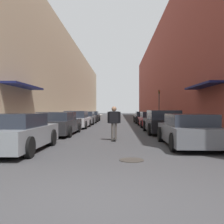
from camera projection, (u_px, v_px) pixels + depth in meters
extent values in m
plane|color=#38383A|center=(116.00, 122.00, 29.89)|extent=(142.67, 142.67, 0.00)
cube|color=gray|center=(82.00, 119.00, 36.52)|extent=(1.80, 64.85, 0.12)
cube|color=gray|center=(151.00, 119.00, 36.23)|extent=(1.80, 64.85, 0.12)
cube|color=tan|center=(63.00, 82.00, 36.54)|extent=(4.00, 64.85, 11.01)
cube|color=#141947|center=(24.00, 86.00, 15.43)|extent=(1.00, 4.80, 0.12)
cube|color=brown|center=(171.00, 73.00, 36.08)|extent=(4.00, 64.85, 13.49)
cube|color=#141947|center=(203.00, 86.00, 15.12)|extent=(1.00, 4.80, 0.12)
cube|color=gray|center=(18.00, 136.00, 8.77)|extent=(1.82, 4.21, 0.67)
cube|color=#232833|center=(16.00, 120.00, 8.56)|extent=(1.59, 2.20, 0.46)
cylinder|color=black|center=(10.00, 137.00, 10.10)|extent=(0.18, 0.65, 0.65)
cylinder|color=black|center=(52.00, 137.00, 10.05)|extent=(0.18, 0.65, 0.65)
cylinder|color=black|center=(29.00, 147.00, 7.46)|extent=(0.18, 0.65, 0.65)
cube|color=#232326|center=(58.00, 126.00, 14.41)|extent=(1.99, 4.79, 0.67)
cube|color=#232833|center=(57.00, 116.00, 14.16)|extent=(1.72, 2.50, 0.47)
cylinder|color=black|center=(49.00, 127.00, 15.91)|extent=(0.18, 0.62, 0.62)
cylinder|color=black|center=(79.00, 127.00, 15.86)|extent=(0.18, 0.62, 0.62)
cylinder|color=black|center=(34.00, 131.00, 12.96)|extent=(0.18, 0.62, 0.62)
cylinder|color=black|center=(69.00, 132.00, 12.91)|extent=(0.18, 0.62, 0.62)
cube|color=#B7B7BC|center=(77.00, 122.00, 19.65)|extent=(1.80, 4.06, 0.64)
cube|color=#232833|center=(76.00, 114.00, 19.44)|extent=(1.57, 2.12, 0.53)
cylinder|color=black|center=(69.00, 123.00, 20.93)|extent=(0.18, 0.62, 0.62)
cylinder|color=black|center=(90.00, 123.00, 20.88)|extent=(0.18, 0.62, 0.62)
cylinder|color=black|center=(62.00, 125.00, 18.42)|extent=(0.18, 0.62, 0.62)
cylinder|color=black|center=(86.00, 125.00, 18.37)|extent=(0.18, 0.62, 0.62)
cube|color=#515459|center=(85.00, 119.00, 24.80)|extent=(1.87, 4.69, 0.62)
cube|color=#232833|center=(85.00, 114.00, 24.56)|extent=(1.63, 2.44, 0.45)
cylinder|color=black|center=(79.00, 120.00, 26.27)|extent=(0.18, 0.68, 0.68)
cylinder|color=black|center=(96.00, 120.00, 26.22)|extent=(0.18, 0.68, 0.68)
cylinder|color=black|center=(74.00, 121.00, 23.38)|extent=(0.18, 0.68, 0.68)
cylinder|color=black|center=(93.00, 121.00, 23.32)|extent=(0.18, 0.68, 0.68)
cube|color=black|center=(92.00, 117.00, 30.31)|extent=(1.83, 3.94, 0.65)
cube|color=#232833|center=(91.00, 113.00, 30.11)|extent=(1.58, 2.06, 0.40)
cylinder|color=black|center=(86.00, 118.00, 31.55)|extent=(0.18, 0.69, 0.69)
cylinder|color=black|center=(99.00, 118.00, 31.50)|extent=(0.18, 0.69, 0.69)
cylinder|color=black|center=(83.00, 119.00, 29.13)|extent=(0.18, 0.69, 0.69)
cylinder|color=black|center=(98.00, 119.00, 29.08)|extent=(0.18, 0.69, 0.69)
cube|color=#515459|center=(188.00, 133.00, 9.88)|extent=(1.89, 4.37, 0.65)
cube|color=#232833|center=(190.00, 120.00, 9.66)|extent=(1.63, 2.29, 0.45)
cylinder|color=black|center=(160.00, 134.00, 11.25)|extent=(0.18, 0.66, 0.66)
cylinder|color=black|center=(200.00, 134.00, 11.20)|extent=(0.18, 0.66, 0.66)
cylinder|color=black|center=(173.00, 142.00, 8.57)|extent=(0.18, 0.66, 0.66)
cube|color=black|center=(162.00, 124.00, 15.32)|extent=(1.95, 4.61, 0.68)
cube|color=#232833|center=(163.00, 115.00, 15.08)|extent=(1.71, 2.40, 0.53)
cylinder|color=black|center=(145.00, 126.00, 16.78)|extent=(0.18, 0.70, 0.70)
cylinder|color=black|center=(173.00, 126.00, 16.72)|extent=(0.18, 0.70, 0.70)
cylinder|color=black|center=(150.00, 129.00, 13.92)|extent=(0.18, 0.70, 0.70)
cylinder|color=black|center=(184.00, 129.00, 13.87)|extent=(0.18, 0.70, 0.70)
cube|color=maroon|center=(150.00, 121.00, 21.10)|extent=(1.74, 4.69, 0.60)
cube|color=#232833|center=(150.00, 115.00, 20.86)|extent=(1.52, 2.44, 0.50)
cylinder|color=black|center=(139.00, 122.00, 22.57)|extent=(0.18, 0.60, 0.60)
cylinder|color=black|center=(157.00, 122.00, 22.53)|extent=(0.18, 0.60, 0.60)
cylinder|color=black|center=(142.00, 124.00, 19.67)|extent=(0.18, 0.60, 0.60)
cylinder|color=black|center=(163.00, 124.00, 19.62)|extent=(0.18, 0.60, 0.60)
cube|color=black|center=(144.00, 118.00, 26.79)|extent=(2.04, 4.74, 0.59)
cube|color=#232833|center=(144.00, 114.00, 26.55)|extent=(1.75, 2.48, 0.45)
cylinder|color=black|center=(134.00, 119.00, 28.27)|extent=(0.18, 0.70, 0.70)
cylinder|color=black|center=(151.00, 119.00, 28.22)|extent=(0.18, 0.70, 0.70)
cylinder|color=black|center=(136.00, 120.00, 25.36)|extent=(0.18, 0.70, 0.70)
cylinder|color=black|center=(155.00, 120.00, 25.31)|extent=(0.18, 0.70, 0.70)
cube|color=black|center=(114.00, 139.00, 11.64)|extent=(0.20, 0.78, 0.02)
cylinder|color=beige|center=(113.00, 139.00, 11.90)|extent=(0.03, 0.06, 0.06)
cylinder|color=beige|center=(116.00, 139.00, 11.89)|extent=(0.03, 0.06, 0.06)
cylinder|color=beige|center=(112.00, 141.00, 11.40)|extent=(0.03, 0.06, 0.06)
cylinder|color=beige|center=(116.00, 141.00, 11.39)|extent=(0.03, 0.06, 0.06)
cylinder|color=#47423D|center=(112.00, 131.00, 11.64)|extent=(0.11, 0.11, 0.73)
cylinder|color=#47423D|center=(116.00, 131.00, 11.64)|extent=(0.11, 0.11, 0.73)
cube|color=black|center=(114.00, 117.00, 11.63)|extent=(0.44, 0.20, 0.56)
sphere|color=#8C664C|center=(114.00, 109.00, 11.63)|extent=(0.23, 0.23, 0.23)
cylinder|color=black|center=(108.00, 117.00, 11.64)|extent=(0.09, 0.09, 0.53)
cylinder|color=black|center=(120.00, 117.00, 11.63)|extent=(0.09, 0.09, 0.53)
cylinder|color=#332D28|center=(132.00, 160.00, 7.13)|extent=(0.70, 0.70, 0.02)
cylinder|color=#2D2D2D|center=(159.00, 105.00, 29.72)|extent=(0.10, 0.10, 3.66)
cube|color=#332D0F|center=(159.00, 92.00, 29.71)|extent=(0.16, 0.16, 0.45)
sphere|color=red|center=(159.00, 91.00, 29.62)|extent=(0.11, 0.11, 0.11)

